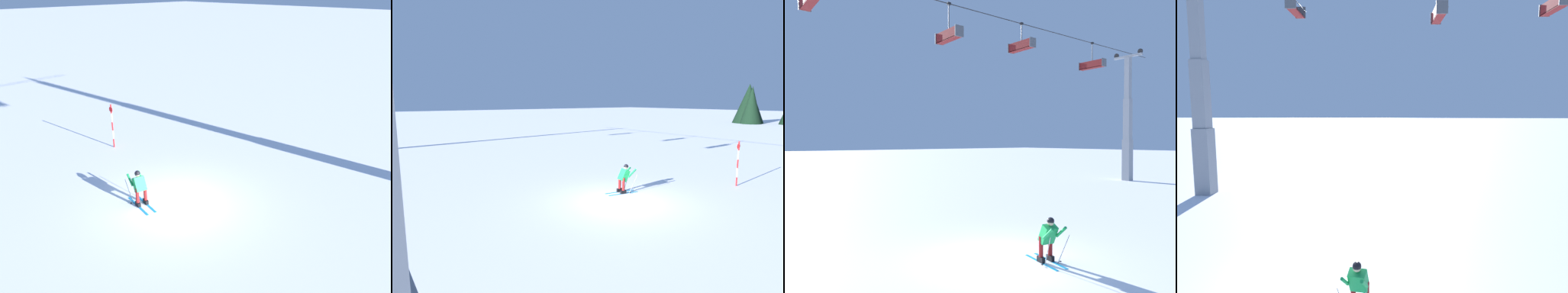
# 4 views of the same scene
# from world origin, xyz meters

# --- Properties ---
(ground_plane) EXTENTS (260.00, 260.00, 0.00)m
(ground_plane) POSITION_xyz_m (0.00, 0.00, 0.00)
(ground_plane) COLOR white
(skier_carving_main) EXTENTS (0.84, 1.62, 1.47)m
(skier_carving_main) POSITION_xyz_m (0.99, -1.07, 0.77)
(skier_carving_main) COLOR #198CCC
(skier_carving_main) RESTS_ON ground_plane
(trail_marker_pole) EXTENTS (0.07, 0.28, 2.30)m
(trail_marker_pole) POSITION_xyz_m (-1.65, -6.51, 1.24)
(trail_marker_pole) COLOR red
(trail_marker_pole) RESTS_ON ground_plane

